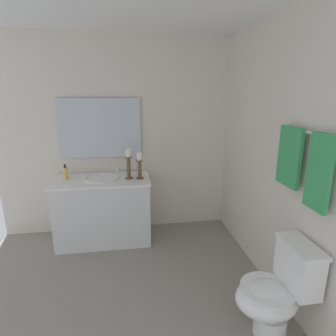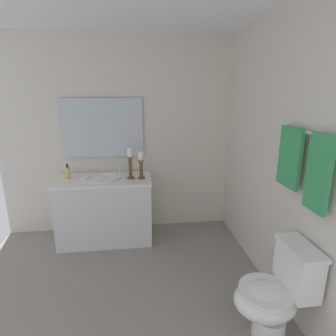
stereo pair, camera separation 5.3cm
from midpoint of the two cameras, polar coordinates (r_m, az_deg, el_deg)
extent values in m
cube|color=gray|center=(2.75, -10.95, -25.36)|extent=(2.83, 2.89, 0.02)
cube|color=silver|center=(2.52, 22.41, 1.57)|extent=(2.83, 0.04, 2.45)
cube|color=silver|center=(3.55, -11.15, 6.16)|extent=(0.04, 2.89, 2.45)
cube|color=silver|center=(3.49, -13.59, -8.66)|extent=(0.55, 1.10, 0.76)
cube|color=white|center=(3.35, -14.02, -2.45)|extent=(0.58, 1.13, 0.03)
sphere|color=black|center=(3.66, -22.34, -7.61)|extent=(0.02, 0.02, 0.02)
sphere|color=black|center=(3.48, -23.08, -8.85)|extent=(0.02, 0.02, 0.02)
ellipsoid|color=white|center=(3.36, -13.98, -3.01)|extent=(0.38, 0.30, 0.11)
torus|color=white|center=(3.34, -14.04, -2.14)|extent=(0.40, 0.40, 0.02)
cylinder|color=silver|center=(3.31, -10.84, -0.93)|extent=(0.02, 0.02, 0.14)
cube|color=silver|center=(3.50, -14.22, 7.97)|extent=(0.02, 0.98, 0.72)
cylinder|color=brown|center=(3.28, -6.31, -2.08)|extent=(0.09, 0.09, 0.01)
cylinder|color=brown|center=(3.25, -6.36, -0.38)|extent=(0.04, 0.04, 0.21)
cylinder|color=brown|center=(3.22, -6.42, 1.56)|extent=(0.08, 0.08, 0.01)
cylinder|color=white|center=(3.21, -6.45, 2.47)|extent=(0.06, 0.06, 0.09)
cylinder|color=brown|center=(3.29, -8.51, -2.08)|extent=(0.09, 0.09, 0.01)
cylinder|color=brown|center=(3.26, -8.59, -0.07)|extent=(0.04, 0.04, 0.25)
cylinder|color=brown|center=(3.23, -8.69, 2.19)|extent=(0.08, 0.08, 0.01)
cylinder|color=white|center=(3.22, -8.73, 3.15)|extent=(0.06, 0.06, 0.10)
cylinder|color=#E5B259|center=(3.44, -20.87, -1.07)|extent=(0.06, 0.06, 0.14)
cylinder|color=black|center=(3.42, -21.01, 0.38)|extent=(0.02, 0.02, 0.04)
cylinder|color=white|center=(2.50, 19.65, -28.09)|extent=(0.24, 0.24, 0.18)
ellipsoid|color=white|center=(2.33, 19.01, -24.25)|extent=(0.38, 0.46, 0.24)
cylinder|color=white|center=(2.28, 19.20, -22.69)|extent=(0.39, 0.39, 0.03)
cube|color=white|center=(2.29, 24.71, -18.23)|extent=(0.36, 0.17, 0.32)
cube|color=white|center=(2.20, 25.23, -14.39)|extent=(0.38, 0.19, 0.03)
cylinder|color=silver|center=(2.14, 26.63, 6.59)|extent=(0.69, 0.02, 0.02)
cube|color=#389E59|center=(2.31, 23.24, 2.15)|extent=(0.27, 0.03, 0.46)
cube|color=#389E59|center=(2.04, 28.15, -0.85)|extent=(0.22, 0.03, 0.52)
camera|label=1|loc=(0.03, -90.63, -0.17)|focal=29.44mm
camera|label=2|loc=(0.03, 89.37, 0.17)|focal=29.44mm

